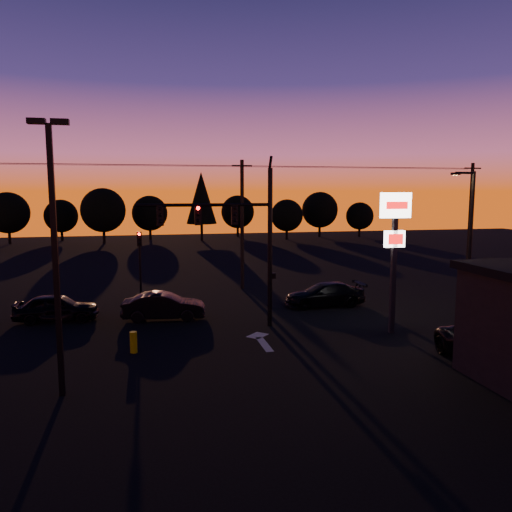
{
  "coord_description": "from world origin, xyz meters",
  "views": [
    {
      "loc": [
        -4.57,
        -20.2,
        6.87
      ],
      "look_at": [
        1.0,
        5.0,
        3.5
      ],
      "focal_mm": 35.0,
      "sensor_mm": 36.0,
      "label": 1
    }
  ],
  "objects": [
    {
      "name": "tree_7",
      "position": [
        21.0,
        51.0,
        4.06
      ],
      "size": [
        5.36,
        5.36,
        6.74
      ],
      "color": "black",
      "rests_on": "ground"
    },
    {
      "name": "tree_3",
      "position": [
        -4.0,
        52.0,
        3.75
      ],
      "size": [
        4.95,
        4.95,
        6.22
      ],
      "color": "black",
      "rests_on": "ground"
    },
    {
      "name": "pylon_sign",
      "position": [
        7.0,
        1.5,
        4.91
      ],
      "size": [
        1.5,
        0.28,
        6.8
      ],
      "color": "black",
      "rests_on": "ground"
    },
    {
      "name": "tree_8",
      "position": [
        27.0,
        50.0,
        3.12
      ],
      "size": [
        4.12,
        4.12,
        5.19
      ],
      "color": "black",
      "rests_on": "ground"
    },
    {
      "name": "tree_4",
      "position": [
        3.0,
        49.0,
        5.93
      ],
      "size": [
        4.18,
        4.18,
        9.5
      ],
      "color": "black",
      "rests_on": "ground"
    },
    {
      "name": "traffic_signal_mast",
      "position": [
        -0.1,
        3.99,
        4.94
      ],
      "size": [
        6.79,
        0.52,
        8.58
      ],
      "color": "black",
      "rests_on": "ground"
    },
    {
      "name": "ground",
      "position": [
        0.0,
        0.0,
        0.0
      ],
      "size": [
        120.0,
        120.0,
        0.0
      ],
      "primitive_type": "plane",
      "color": "black",
      "rests_on": "ground"
    },
    {
      "name": "car_left",
      "position": [
        -9.33,
        7.35,
        0.73
      ],
      "size": [
        4.35,
        1.86,
        1.46
      ],
      "primitive_type": "imported",
      "rotation": [
        0.0,
        0.0,
        1.54
      ],
      "color": "black",
      "rests_on": "ground"
    },
    {
      "name": "car_mid",
      "position": [
        -3.75,
        6.48,
        0.72
      ],
      "size": [
        4.53,
        2.02,
        1.45
      ],
      "primitive_type": "imported",
      "rotation": [
        0.0,
        0.0,
        1.46
      ],
      "color": "black",
      "rests_on": "ground"
    },
    {
      "name": "utility_pole_2",
      "position": [
        20.0,
        14.0,
        4.59
      ],
      "size": [
        1.4,
        0.26,
        9.0
      ],
      "color": "black",
      "rests_on": "ground"
    },
    {
      "name": "utility_pole_1",
      "position": [
        2.0,
        14.0,
        4.59
      ],
      "size": [
        1.4,
        0.26,
        9.0
      ],
      "color": "black",
      "rests_on": "ground"
    },
    {
      "name": "suv_parked",
      "position": [
        8.46,
        -3.98,
        0.76
      ],
      "size": [
        3.0,
        5.67,
        1.52
      ],
      "primitive_type": "imported",
      "rotation": [
        0.0,
        0.0,
        -0.09
      ],
      "color": "black",
      "rests_on": "ground"
    },
    {
      "name": "tree_2",
      "position": [
        -10.0,
        48.0,
        4.37
      ],
      "size": [
        5.77,
        5.78,
        7.26
      ],
      "color": "black",
      "rests_on": "ground"
    },
    {
      "name": "tree_5",
      "position": [
        9.0,
        54.0,
        3.75
      ],
      "size": [
        4.95,
        4.95,
        6.22
      ],
      "color": "black",
      "rests_on": "ground"
    },
    {
      "name": "car_right",
      "position": [
        5.81,
        7.63,
        0.7
      ],
      "size": [
        4.84,
        1.98,
        1.4
      ],
      "primitive_type": "imported",
      "rotation": [
        0.0,
        0.0,
        -1.58
      ],
      "color": "black",
      "rests_on": "ground"
    },
    {
      "name": "lane_arrow",
      "position": [
        0.5,
        1.67,
        0.01
      ],
      "size": [
        1.2,
        3.1,
        0.01
      ],
      "color": "beige",
      "rests_on": "ground"
    },
    {
      "name": "parking_lot_light",
      "position": [
        -7.5,
        -3.0,
        5.27
      ],
      "size": [
        1.25,
        0.3,
        9.14
      ],
      "color": "black",
      "rests_on": "ground"
    },
    {
      "name": "streetlight",
      "position": [
        13.91,
        5.5,
        4.42
      ],
      "size": [
        1.55,
        0.35,
        8.0
      ],
      "color": "black",
      "rests_on": "ground"
    },
    {
      "name": "tree_0",
      "position": [
        -22.0,
        50.0,
        4.06
      ],
      "size": [
        5.36,
        5.36,
        6.74
      ],
      "color": "black",
      "rests_on": "ground"
    },
    {
      "name": "power_wires",
      "position": [
        2.0,
        14.0,
        8.57
      ],
      "size": [
        36.0,
        1.22,
        0.07
      ],
      "color": "black",
      "rests_on": "ground"
    },
    {
      "name": "tree_1",
      "position": [
        -16.0,
        53.0,
        3.43
      ],
      "size": [
        4.54,
        4.54,
        5.71
      ],
      "color": "black",
      "rests_on": "ground"
    },
    {
      "name": "tree_6",
      "position": [
        15.0,
        48.0,
        3.43
      ],
      "size": [
        4.54,
        4.54,
        5.71
      ],
      "color": "black",
      "rests_on": "ground"
    },
    {
      "name": "bollard",
      "position": [
        -5.23,
        1.08,
        0.46
      ],
      "size": [
        0.3,
        0.3,
        0.91
      ],
      "primitive_type": "cylinder",
      "color": "#9FA200",
      "rests_on": "ground"
    },
    {
      "name": "secondary_signal",
      "position": [
        -5.0,
        11.49,
        2.86
      ],
      "size": [
        0.3,
        0.31,
        4.35
      ],
      "color": "black",
      "rests_on": "ground"
    }
  ]
}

